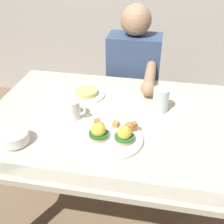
{
  "coord_description": "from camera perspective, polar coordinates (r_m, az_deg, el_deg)",
  "views": [
    {
      "loc": [
        0.22,
        -1.05,
        1.48
      ],
      "look_at": [
        0.02,
        0.0,
        0.78
      ],
      "focal_mm": 43.66,
      "sensor_mm": 36.0,
      "label": 1
    }
  ],
  "objects": [
    {
      "name": "water_glass_near",
      "position": [
        1.36,
        10.15,
        2.21
      ],
      "size": [
        0.08,
        0.08,
        0.12
      ],
      "color": "silver",
      "rests_on": "dining_table"
    },
    {
      "name": "fork",
      "position": [
        1.45,
        4.32,
        2.48
      ],
      "size": [
        0.12,
        0.12,
        0.0
      ],
      "color": "silver",
      "rests_on": "dining_table"
    },
    {
      "name": "fruit_bowl",
      "position": [
        1.21,
        -19.75,
        -5.09
      ],
      "size": [
        0.12,
        0.12,
        0.05
      ],
      "color": "white",
      "rests_on": "dining_table"
    },
    {
      "name": "ground_plane",
      "position": [
        1.83,
        -0.62,
        -20.77
      ],
      "size": [
        6.0,
        6.0,
        0.0
      ],
      "primitive_type": "plane",
      "color": "#7F664C"
    },
    {
      "name": "coffee_mug",
      "position": [
        1.3,
        -8.36,
        0.66
      ],
      "size": [
        0.11,
        0.08,
        0.09
      ],
      "color": "white",
      "rests_on": "dining_table"
    },
    {
      "name": "dining_table",
      "position": [
        1.37,
        -0.78,
        -5.04
      ],
      "size": [
        1.2,
        0.9,
        0.74
      ],
      "color": "beige",
      "rests_on": "ground_plane"
    },
    {
      "name": "diner_person",
      "position": [
        1.86,
        4.47,
        6.58
      ],
      "size": [
        0.34,
        0.54,
        1.14
      ],
      "color": "#33333D",
      "rests_on": "ground_plane"
    },
    {
      "name": "side_plate",
      "position": [
        1.49,
        -5.43,
        3.84
      ],
      "size": [
        0.2,
        0.2,
        0.04
      ],
      "color": "white",
      "rests_on": "dining_table"
    },
    {
      "name": "eggs_benedict_plate",
      "position": [
        1.16,
        -0.0,
        -4.99
      ],
      "size": [
        0.27,
        0.27,
        0.09
      ],
      "color": "white",
      "rests_on": "dining_table"
    }
  ]
}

